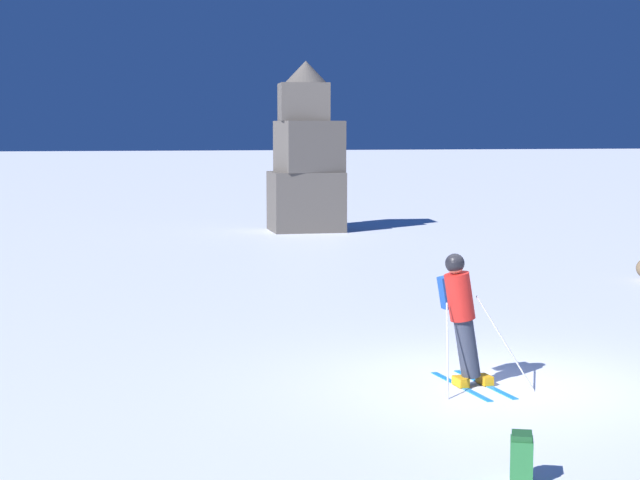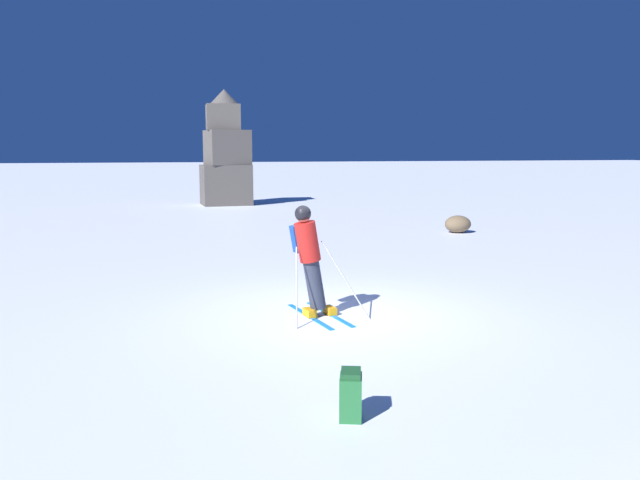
# 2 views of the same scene
# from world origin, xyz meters

# --- Properties ---
(ground_plane) EXTENTS (300.00, 300.00, 0.00)m
(ground_plane) POSITION_xyz_m (0.00, 0.00, 0.00)
(ground_plane) COLOR white
(skier) EXTENTS (1.28, 1.76, 1.84)m
(skier) POSITION_xyz_m (-0.49, 0.01, 1.02)
(skier) COLOR #1E7AC6
(skier) RESTS_ON ground
(rock_pillar) EXTENTS (2.39, 2.10, 5.71)m
(rock_pillar) POSITION_xyz_m (1.73, 21.89, 2.39)
(rock_pillar) COLOR #4C4742
(rock_pillar) RESTS_ON ground
(spare_backpack) EXTENTS (0.32, 0.36, 0.50)m
(spare_backpack) POSITION_xyz_m (-1.21, -3.86, 0.24)
(spare_backpack) COLOR #236633
(spare_backpack) RESTS_ON ground
(exposed_boulder_0) EXTENTS (0.88, 0.75, 0.57)m
(exposed_boulder_0) POSITION_xyz_m (7.23, 8.63, 0.29)
(exposed_boulder_0) COLOR brown
(exposed_boulder_0) RESTS_ON ground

